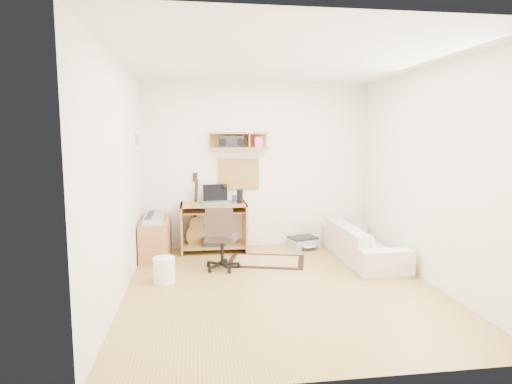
{
  "coord_description": "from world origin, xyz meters",
  "views": [
    {
      "loc": [
        -0.98,
        -4.84,
        1.77
      ],
      "look_at": [
        -0.15,
        1.05,
        1.0
      ],
      "focal_mm": 30.36,
      "sensor_mm": 36.0,
      "label": 1
    }
  ],
  "objects": [
    {
      "name": "ceiling",
      "position": [
        0.0,
        0.0,
        2.6
      ],
      "size": [
        3.6,
        4.0,
        0.01
      ],
      "primitive_type": "cube",
      "color": "white",
      "rests_on": "ground"
    },
    {
      "name": "back_wall",
      "position": [
        0.0,
        2.0,
        1.3
      ],
      "size": [
        3.6,
        0.01,
        2.6
      ],
      "primitive_type": "cube",
      "color": "white",
      "rests_on": "ground"
    },
    {
      "name": "floor",
      "position": [
        0.0,
        0.0,
        -0.01
      ],
      "size": [
        3.6,
        4.0,
        0.01
      ],
      "primitive_type": "cube",
      "color": "tan",
      "rests_on": "ground"
    },
    {
      "name": "rug",
      "position": [
        -0.01,
        1.05,
        0.01
      ],
      "size": [
        1.21,
        0.96,
        0.01
      ],
      "primitive_type": "cube",
      "rotation": [
        0.0,
        0.0,
        -0.26
      ],
      "color": "beige",
      "rests_on": "floor"
    },
    {
      "name": "waste_basket",
      "position": [
        -1.38,
        0.35,
        0.16
      ],
      "size": [
        0.31,
        0.31,
        0.31
      ],
      "primitive_type": "cylinder",
      "rotation": [
        0.0,
        0.0,
        -0.18
      ],
      "color": "white",
      "rests_on": "floor"
    },
    {
      "name": "printer",
      "position": [
        0.71,
        1.75,
        0.09
      ],
      "size": [
        0.51,
        0.45,
        0.16
      ],
      "primitive_type": "cube",
      "rotation": [
        0.0,
        0.0,
        0.31
      ],
      "color": "#A5A8AA",
      "rests_on": "floor"
    },
    {
      "name": "desk",
      "position": [
        -0.71,
        1.73,
        0.38
      ],
      "size": [
        1.0,
        0.55,
        0.75
      ],
      "primitive_type": null,
      "color": "#BC7842",
      "rests_on": "floor"
    },
    {
      "name": "boombox",
      "position": [
        -0.42,
        1.87,
        1.68
      ],
      "size": [
        0.37,
        0.17,
        0.19
      ],
      "primitive_type": "cube",
      "color": "black",
      "rests_on": "wall_shelf"
    },
    {
      "name": "cabinet",
      "position": [
        -1.58,
        1.53,
        0.28
      ],
      "size": [
        0.4,
        0.9,
        0.55
      ],
      "primitive_type": "cube",
      "color": "#BC7842",
      "rests_on": "floor"
    },
    {
      "name": "wall_shelf",
      "position": [
        -0.3,
        1.88,
        1.7
      ],
      "size": [
        0.9,
        0.25,
        0.26
      ],
      "primitive_type": "cube",
      "color": "#BC7842",
      "rests_on": "back_wall"
    },
    {
      "name": "sofa",
      "position": [
        1.38,
        0.92,
        0.34
      ],
      "size": [
        0.51,
        1.75,
        0.68
      ],
      "primitive_type": "imported",
      "rotation": [
        0.0,
        0.0,
        1.57
      ],
      "color": "beige",
      "rests_on": "floor"
    },
    {
      "name": "desk_lamp",
      "position": [
        -0.49,
        1.87,
        0.88
      ],
      "size": [
        0.09,
        0.09,
        0.27
      ],
      "primitive_type": null,
      "color": "black",
      "rests_on": "desk"
    },
    {
      "name": "music_keyboard",
      "position": [
        -1.58,
        1.53,
        0.59
      ],
      "size": [
        0.27,
        0.86,
        0.07
      ],
      "primitive_type": "cube",
      "color": "#B2B5BA",
      "rests_on": "cabinet"
    },
    {
      "name": "cork_board",
      "position": [
        -0.3,
        1.98,
        1.17
      ],
      "size": [
        0.64,
        0.03,
        0.49
      ],
      "primitive_type": "cube",
      "color": "tan",
      "rests_on": "back_wall"
    },
    {
      "name": "right_wall",
      "position": [
        1.8,
        0.0,
        1.3
      ],
      "size": [
        0.01,
        4.0,
        2.6
      ],
      "primitive_type": "cube",
      "color": "white",
      "rests_on": "ground"
    },
    {
      "name": "guitar",
      "position": [
        -0.99,
        1.86,
        0.61
      ],
      "size": [
        0.37,
        0.29,
        1.21
      ],
      "primitive_type": null,
      "rotation": [
        0.0,
        0.0,
        0.31
      ],
      "color": "olive",
      "rests_on": "floor"
    },
    {
      "name": "laptop",
      "position": [
        -0.67,
        1.71,
        0.89
      ],
      "size": [
        0.4,
        0.4,
        0.28
      ],
      "primitive_type": null,
      "rotation": [
        0.0,
        0.0,
        0.07
      ],
      "color": "silver",
      "rests_on": "desk"
    },
    {
      "name": "wall_photo",
      "position": [
        -1.79,
        1.5,
        1.72
      ],
      "size": [
        0.02,
        0.2,
        0.15
      ],
      "primitive_type": "cube",
      "color": "#4C8CBF",
      "rests_on": "left_wall"
    },
    {
      "name": "left_wall",
      "position": [
        -1.8,
        0.0,
        1.3
      ],
      "size": [
        0.01,
        4.0,
        2.6
      ],
      "primitive_type": "cube",
      "color": "white",
      "rests_on": "ground"
    },
    {
      "name": "task_chair",
      "position": [
        -0.64,
        0.79,
        0.43
      ],
      "size": [
        0.55,
        0.55,
        0.87
      ],
      "primitive_type": null,
      "rotation": [
        0.0,
        0.0,
        -0.28
      ],
      "color": "#3B2822",
      "rests_on": "floor"
    },
    {
      "name": "speaker",
      "position": [
        -0.31,
        1.68,
        0.86
      ],
      "size": [
        0.09,
        0.09,
        0.21
      ],
      "primitive_type": "cylinder",
      "color": "black",
      "rests_on": "desk"
    },
    {
      "name": "pencil_cup",
      "position": [
        -0.38,
        1.83,
        0.8
      ],
      "size": [
        0.07,
        0.07,
        0.1
      ],
      "primitive_type": "cylinder",
      "color": "#2E458A",
      "rests_on": "desk"
    }
  ]
}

